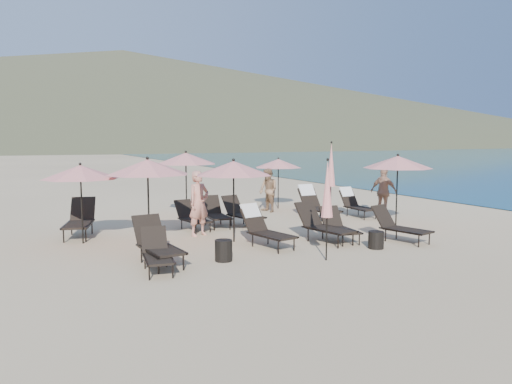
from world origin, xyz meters
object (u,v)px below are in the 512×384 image
lounger_7 (192,217)px  umbrella_closed_0 (327,190)px  lounger_0 (157,243)px  side_table_1 (376,240)px  umbrella_open_0 (148,167)px  side_table_0 (224,251)px  lounger_5 (399,226)px  lounger_9 (215,213)px  lounger_3 (323,224)px  umbrella_open_4 (278,163)px  umbrella_open_2 (398,162)px  umbrella_open_5 (80,172)px  umbrella_open_1 (234,168)px  umbrella_closed_1 (331,165)px  umbrella_open_3 (186,158)px  beachgoer_a (199,203)px  beachgoer_c (384,192)px  lounger_8 (242,213)px  lounger_11 (355,203)px  lounger_1 (157,252)px  lounger_10 (316,203)px  lounger_2 (264,227)px  lounger_4 (339,226)px  beachgoer_b (268,190)px  lounger_6 (80,219)px

lounger_7 → umbrella_closed_0: umbrella_closed_0 is taller
lounger_0 → lounger_7: bearing=55.4°
umbrella_closed_0 → side_table_1: (1.84, 0.44, -1.42)m
umbrella_open_0 → side_table_0: bearing=-64.9°
lounger_5 → lounger_9: lounger_5 is taller
lounger_3 → lounger_9: bearing=104.9°
lounger_5 → umbrella_open_4: (0.16, 7.01, 1.37)m
umbrella_open_0 → side_table_1: umbrella_open_0 is taller
umbrella_open_2 → umbrella_open_5: size_ratio=1.07×
umbrella_open_1 → umbrella_closed_1: (4.51, 1.87, -0.13)m
umbrella_open_3 → lounger_7: bearing=-105.1°
lounger_5 → beachgoer_a: (-4.59, 3.23, 0.51)m
lounger_7 → umbrella_open_0: (-1.78, -1.69, 1.66)m
beachgoer_a → umbrella_open_1: bearing=-84.9°
umbrella_open_1 → beachgoer_c: size_ratio=1.29×
beachgoer_c → lounger_8: bearing=66.5°
lounger_0 → umbrella_open_4: umbrella_open_4 is taller
lounger_9 → lounger_3: bearing=-58.2°
lounger_11 → umbrella_open_5: 9.53m
lounger_1 → umbrella_open_4: size_ratio=0.76×
lounger_10 → lounger_7: bearing=178.6°
lounger_10 → umbrella_open_4: umbrella_open_4 is taller
umbrella_open_2 → umbrella_closed_1: (-1.09, 2.05, -0.18)m
lounger_1 → lounger_5: size_ratio=0.90×
lounger_5 → umbrella_open_3: size_ratio=0.73×
side_table_1 → lounger_2: bearing=148.2°
umbrella_open_4 → beachgoer_a: bearing=-141.5°
umbrella_open_2 → umbrella_closed_0: (-4.54, -2.66, -0.41)m
side_table_0 → lounger_7: bearing=80.6°
lounger_1 → umbrella_open_3: bearing=75.1°
lounger_9 → side_table_0: (-1.55, -4.30, -0.19)m
lounger_4 → umbrella_closed_1: bearing=67.6°
lounger_1 → side_table_0: size_ratio=3.17×
lounger_11 → umbrella_open_5: size_ratio=0.75×
lounger_11 → beachgoer_a: bearing=-171.8°
lounger_9 → side_table_0: size_ratio=3.39×
lounger_1 → lounger_7: size_ratio=0.99×
lounger_3 → lounger_4: size_ratio=1.17×
lounger_2 → beachgoer_b: bearing=49.3°
lounger_4 → lounger_6: 7.37m
lounger_1 → lounger_3: 4.92m
umbrella_open_2 → side_table_0: (-6.69, -1.65, -1.81)m
lounger_9 → umbrella_open_1: umbrella_open_1 is taller
umbrella_open_3 → umbrella_open_0: bearing=-120.9°
beachgoer_c → side_table_1: bearing=117.9°
lounger_10 → beachgoer_b: (-0.67, 2.28, 0.27)m
umbrella_open_1 → umbrella_open_5: 4.05m
lounger_5 → lounger_7: 6.14m
lounger_4 → umbrella_closed_1: umbrella_closed_1 is taller
lounger_4 → beachgoer_a: bearing=152.4°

